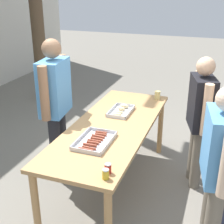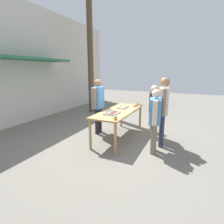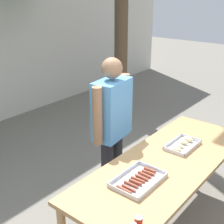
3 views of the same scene
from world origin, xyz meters
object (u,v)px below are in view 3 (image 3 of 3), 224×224
(food_tray_buns, at_px, (183,145))
(condiment_jar_ketchup, at_px, (139,222))
(person_server_behind_table, at_px, (112,121))
(food_tray_sausages, at_px, (138,181))

(food_tray_buns, bearing_deg, condiment_jar_ketchup, -166.25)
(food_tray_buns, distance_m, condiment_jar_ketchup, 1.32)
(food_tray_buns, xyz_separation_m, person_server_behind_table, (-0.25, 0.76, 0.15))
(food_tray_sausages, xyz_separation_m, condiment_jar_ketchup, (-0.45, -0.31, 0.03))
(food_tray_sausages, distance_m, food_tray_buns, 0.83)
(food_tray_sausages, height_order, food_tray_buns, food_tray_buns)
(food_tray_sausages, bearing_deg, condiment_jar_ketchup, -145.17)
(condiment_jar_ketchup, bearing_deg, person_server_behind_table, 46.04)
(condiment_jar_ketchup, relative_size, person_server_behind_table, 0.05)
(condiment_jar_ketchup, bearing_deg, food_tray_buns, 13.75)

